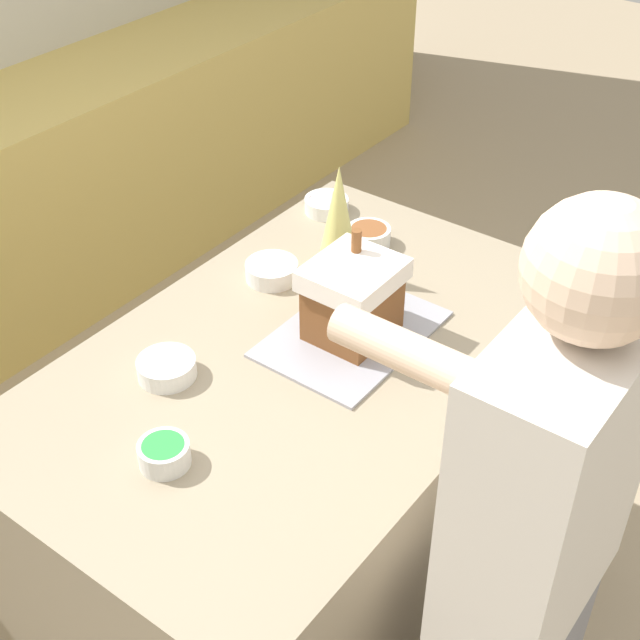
{
  "coord_description": "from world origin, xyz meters",
  "views": [
    {
      "loc": [
        -1.25,
        -0.98,
        2.25
      ],
      "look_at": [
        0.06,
        0.0,
        1.01
      ],
      "focal_mm": 50.0,
      "sensor_mm": 36.0,
      "label": 1
    }
  ],
  "objects_px": {
    "decorative_tree": "(338,222)",
    "candy_bowl_beside_tree": "(326,204)",
    "candy_bowl_far_right": "(167,367)",
    "candy_bowl_behind_tray": "(164,453)",
    "person": "(525,582)",
    "candy_bowl_near_tray_right": "(369,235)",
    "baking_tray": "(352,334)",
    "candy_bowl_front_corner": "(272,270)",
    "gingerbread_house": "(353,298)"
  },
  "relations": [
    {
      "from": "gingerbread_house",
      "to": "candy_bowl_front_corner",
      "type": "relative_size",
      "value": 1.8
    },
    {
      "from": "decorative_tree",
      "to": "candy_bowl_far_right",
      "type": "distance_m",
      "value": 0.58
    },
    {
      "from": "candy_bowl_behind_tray",
      "to": "candy_bowl_far_right",
      "type": "bearing_deg",
      "value": 43.67
    },
    {
      "from": "baking_tray",
      "to": "candy_bowl_beside_tree",
      "type": "xyz_separation_m",
      "value": [
        0.43,
        0.39,
        0.02
      ]
    },
    {
      "from": "decorative_tree",
      "to": "baking_tray",
      "type": "bearing_deg",
      "value": -136.87
    },
    {
      "from": "candy_bowl_front_corner",
      "to": "candy_bowl_far_right",
      "type": "xyz_separation_m",
      "value": [
        -0.44,
        -0.06,
        -0.0
      ]
    },
    {
      "from": "baking_tray",
      "to": "candy_bowl_behind_tray",
      "type": "bearing_deg",
      "value": 174.01
    },
    {
      "from": "candy_bowl_beside_tree",
      "to": "person",
      "type": "relative_size",
      "value": 0.08
    },
    {
      "from": "candy_bowl_behind_tray",
      "to": "candy_bowl_far_right",
      "type": "height_order",
      "value": "candy_bowl_behind_tray"
    },
    {
      "from": "baking_tray",
      "to": "candy_bowl_near_tray_right",
      "type": "xyz_separation_m",
      "value": [
        0.36,
        0.2,
        0.02
      ]
    },
    {
      "from": "decorative_tree",
      "to": "gingerbread_house",
      "type": "bearing_deg",
      "value": -136.85
    },
    {
      "from": "decorative_tree",
      "to": "candy_bowl_beside_tree",
      "type": "relative_size",
      "value": 2.45
    },
    {
      "from": "candy_bowl_near_tray_right",
      "to": "candy_bowl_behind_tray",
      "type": "bearing_deg",
      "value": -171.55
    },
    {
      "from": "person",
      "to": "gingerbread_house",
      "type": "bearing_deg",
      "value": 62.69
    },
    {
      "from": "baking_tray",
      "to": "person",
      "type": "height_order",
      "value": "person"
    },
    {
      "from": "decorative_tree",
      "to": "candy_bowl_front_corner",
      "type": "relative_size",
      "value": 2.27
    },
    {
      "from": "candy_bowl_near_tray_right",
      "to": "candy_bowl_beside_tree",
      "type": "bearing_deg",
      "value": 69.24
    },
    {
      "from": "candy_bowl_near_tray_right",
      "to": "person",
      "type": "distance_m",
      "value": 1.07
    },
    {
      "from": "decorative_tree",
      "to": "candy_bowl_far_right",
      "type": "relative_size",
      "value": 2.34
    },
    {
      "from": "gingerbread_house",
      "to": "candy_bowl_far_right",
      "type": "relative_size",
      "value": 1.86
    },
    {
      "from": "candy_bowl_near_tray_right",
      "to": "gingerbread_house",
      "type": "bearing_deg",
      "value": -151.28
    },
    {
      "from": "person",
      "to": "candy_bowl_behind_tray",
      "type": "bearing_deg",
      "value": 109.29
    },
    {
      "from": "gingerbread_house",
      "to": "candy_bowl_beside_tree",
      "type": "relative_size",
      "value": 1.94
    },
    {
      "from": "baking_tray",
      "to": "candy_bowl_front_corner",
      "type": "distance_m",
      "value": 0.31
    },
    {
      "from": "candy_bowl_far_right",
      "to": "decorative_tree",
      "type": "bearing_deg",
      "value": -6.5
    },
    {
      "from": "candy_bowl_beside_tree",
      "to": "decorative_tree",
      "type": "bearing_deg",
      "value": -138.29
    },
    {
      "from": "candy_bowl_front_corner",
      "to": "candy_bowl_far_right",
      "type": "bearing_deg",
      "value": -172.55
    },
    {
      "from": "candy_bowl_behind_tray",
      "to": "candy_bowl_beside_tree",
      "type": "relative_size",
      "value": 0.83
    },
    {
      "from": "decorative_tree",
      "to": "candy_bowl_beside_tree",
      "type": "height_order",
      "value": "decorative_tree"
    },
    {
      "from": "gingerbread_house",
      "to": "candy_bowl_behind_tray",
      "type": "xyz_separation_m",
      "value": [
        -0.56,
        0.06,
        -0.08
      ]
    },
    {
      "from": "gingerbread_house",
      "to": "person",
      "type": "distance_m",
      "value": 0.73
    },
    {
      "from": "candy_bowl_far_right",
      "to": "person",
      "type": "relative_size",
      "value": 0.08
    },
    {
      "from": "candy_bowl_front_corner",
      "to": "person",
      "type": "distance_m",
      "value": 1.01
    },
    {
      "from": "gingerbread_house",
      "to": "candy_bowl_behind_tray",
      "type": "relative_size",
      "value": 2.35
    },
    {
      "from": "baking_tray",
      "to": "decorative_tree",
      "type": "distance_m",
      "value": 0.3
    },
    {
      "from": "decorative_tree",
      "to": "candy_bowl_near_tray_right",
      "type": "distance_m",
      "value": 0.21
    },
    {
      "from": "candy_bowl_far_right",
      "to": "candy_bowl_front_corner",
      "type": "bearing_deg",
      "value": 7.45
    },
    {
      "from": "decorative_tree",
      "to": "candy_bowl_near_tray_right",
      "type": "xyz_separation_m",
      "value": [
        0.16,
        0.01,
        -0.13
      ]
    },
    {
      "from": "baking_tray",
      "to": "candy_bowl_behind_tray",
      "type": "xyz_separation_m",
      "value": [
        -0.56,
        0.06,
        0.02
      ]
    },
    {
      "from": "gingerbread_house",
      "to": "candy_bowl_beside_tree",
      "type": "distance_m",
      "value": 0.59
    },
    {
      "from": "baking_tray",
      "to": "decorative_tree",
      "type": "relative_size",
      "value": 1.39
    },
    {
      "from": "candy_bowl_behind_tray",
      "to": "person",
      "type": "relative_size",
      "value": 0.06
    },
    {
      "from": "decorative_tree",
      "to": "candy_bowl_far_right",
      "type": "height_order",
      "value": "decorative_tree"
    },
    {
      "from": "baking_tray",
      "to": "decorative_tree",
      "type": "xyz_separation_m",
      "value": [
        0.19,
        0.18,
        0.15
      ]
    },
    {
      "from": "decorative_tree",
      "to": "candy_bowl_front_corner",
      "type": "bearing_deg",
      "value": 135.06
    },
    {
      "from": "candy_bowl_front_corner",
      "to": "baking_tray",
      "type": "bearing_deg",
      "value": -103.32
    },
    {
      "from": "candy_bowl_near_tray_right",
      "to": "candy_bowl_far_right",
      "type": "xyz_separation_m",
      "value": [
        -0.72,
        0.05,
        -0.0
      ]
    },
    {
      "from": "decorative_tree",
      "to": "candy_bowl_behind_tray",
      "type": "relative_size",
      "value": 2.96
    },
    {
      "from": "candy_bowl_beside_tree",
      "to": "candy_bowl_near_tray_right",
      "type": "relative_size",
      "value": 1.07
    },
    {
      "from": "candy_bowl_front_corner",
      "to": "decorative_tree",
      "type": "bearing_deg",
      "value": -44.94
    }
  ]
}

